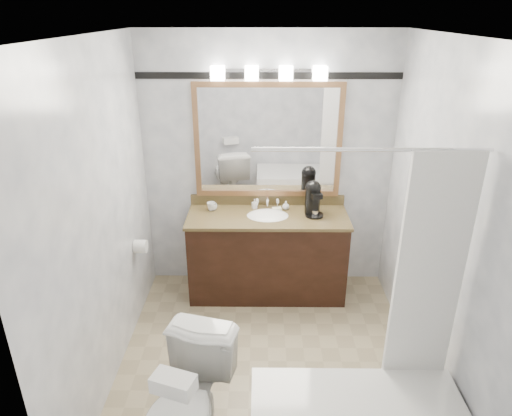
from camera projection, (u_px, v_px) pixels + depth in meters
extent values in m
cube|color=tan|center=(268.00, 362.00, 3.73)|extent=(2.40, 2.60, 0.01)
cube|color=white|center=(273.00, 35.00, 2.73)|extent=(2.40, 2.60, 0.01)
cube|color=white|center=(268.00, 166.00, 4.43)|extent=(2.40, 0.01, 2.50)
cube|color=white|center=(275.00, 349.00, 2.04)|extent=(2.40, 0.01, 2.50)
cube|color=white|center=(101.00, 223.00, 3.24)|extent=(0.01, 2.60, 2.50)
cube|color=white|center=(440.00, 224.00, 3.22)|extent=(0.01, 2.60, 2.50)
cube|color=black|center=(267.00, 256.00, 4.50)|extent=(1.50, 0.55, 0.82)
cube|color=olive|center=(268.00, 217.00, 4.33)|extent=(1.53, 0.58, 0.03)
cube|color=olive|center=(267.00, 200.00, 4.55)|extent=(1.53, 0.03, 0.10)
ellipsoid|color=white|center=(268.00, 218.00, 4.33)|extent=(0.44, 0.34, 0.14)
cube|color=#A27149|center=(269.00, 84.00, 4.10)|extent=(1.40, 0.04, 0.05)
cube|color=#A27149|center=(267.00, 193.00, 4.52)|extent=(1.40, 0.04, 0.05)
cube|color=#A27149|center=(197.00, 141.00, 4.31)|extent=(0.05, 0.04, 1.00)
cube|color=#A27149|center=(339.00, 141.00, 4.30)|extent=(0.05, 0.04, 1.00)
cube|color=white|center=(268.00, 141.00, 4.31)|extent=(1.30, 0.01, 1.00)
cube|color=silver|center=(269.00, 70.00, 4.04)|extent=(0.90, 0.05, 0.03)
cube|color=white|center=(218.00, 73.00, 4.00)|extent=(0.12, 0.12, 0.12)
cube|color=white|center=(252.00, 73.00, 4.00)|extent=(0.12, 0.12, 0.12)
cube|color=white|center=(286.00, 73.00, 4.00)|extent=(0.12, 0.12, 0.12)
cube|color=white|center=(320.00, 73.00, 3.99)|extent=(0.12, 0.12, 0.12)
cube|color=black|center=(269.00, 76.00, 4.08)|extent=(2.40, 0.01, 0.06)
cylinder|color=silver|center=(372.00, 150.00, 2.45)|extent=(1.30, 0.02, 0.02)
cube|color=white|center=(429.00, 275.00, 2.75)|extent=(0.40, 0.04, 1.55)
cylinder|color=white|center=(141.00, 246.00, 4.07)|extent=(0.11, 0.12, 0.12)
imported|color=white|center=(186.00, 410.00, 2.77)|extent=(0.64, 0.88, 0.81)
cube|color=white|center=(174.00, 384.00, 2.37)|extent=(0.25, 0.19, 0.09)
cylinder|color=black|center=(314.00, 215.00, 4.31)|extent=(0.17, 0.17, 0.02)
cylinder|color=black|center=(313.00, 201.00, 4.31)|extent=(0.14, 0.14, 0.25)
sphere|color=black|center=(313.00, 188.00, 4.26)|extent=(0.15, 0.15, 0.15)
cube|color=black|center=(316.00, 196.00, 4.21)|extent=(0.12, 0.12, 0.05)
cylinder|color=silver|center=(315.00, 213.00, 4.28)|extent=(0.06, 0.06, 0.06)
imported|color=white|center=(213.00, 207.00, 4.42)|extent=(0.10, 0.10, 0.07)
imported|color=white|center=(211.00, 206.00, 4.42)|extent=(0.11, 0.11, 0.08)
imported|color=white|center=(254.00, 204.00, 4.46)|extent=(0.06, 0.06, 0.10)
imported|color=white|center=(286.00, 205.00, 4.44)|extent=(0.07, 0.07, 0.09)
cube|color=beige|center=(277.00, 209.00, 4.43)|extent=(0.10, 0.07, 0.03)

